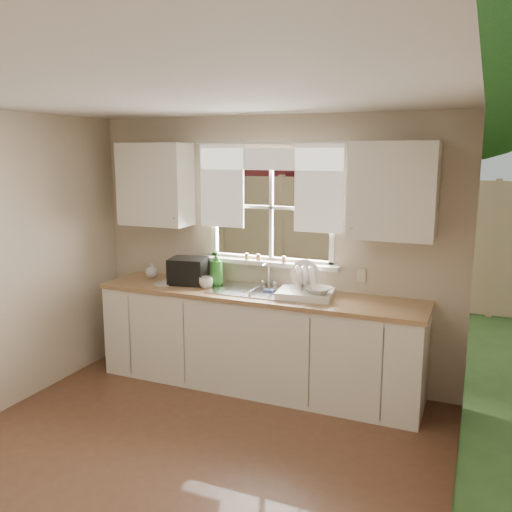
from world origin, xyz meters
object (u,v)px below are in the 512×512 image
at_px(cup, 206,283).
at_px(dish_rack, 305,290).
at_px(soap_bottle_a, 217,268).
at_px(black_appliance, 188,271).

bearing_deg(cup, dish_rack, 5.18).
relative_size(dish_rack, soap_bottle_a, 1.55).
bearing_deg(dish_rack, cup, -177.20).
bearing_deg(black_appliance, cup, -32.09).
height_order(dish_rack, black_appliance, dish_rack).
height_order(soap_bottle_a, cup, soap_bottle_a).
distance_m(dish_rack, cup, 0.96).
bearing_deg(soap_bottle_a, dish_rack, 17.31).
height_order(soap_bottle_a, black_appliance, soap_bottle_a).
distance_m(soap_bottle_a, black_appliance, 0.29).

